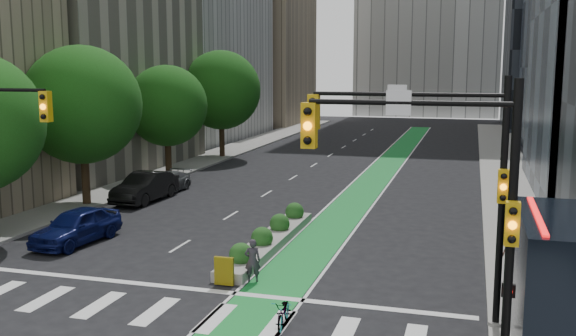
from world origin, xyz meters
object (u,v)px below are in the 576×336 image
Objects in this scene: bicycle at (284,312)px; pedestrian_far at (512,253)px; parked_car_left_mid at (145,187)px; parked_car_left_far at (167,182)px; cyclist at (253,260)px; pedestrian_near at (547,306)px; median_planter at (270,238)px; parked_car_left_near at (76,226)px.

pedestrian_far reaches higher than bicycle.
parked_car_left_far is at bearing 92.81° from parked_car_left_mid.
cyclist is 9.82m from pedestrian_near.
parked_car_left_mid is 2.94× the size of pedestrian_near.
pedestrian_far reaches higher than cyclist.
cyclist is at bearing -22.22° from pedestrian_far.
median_planter is 6.36× the size of pedestrian_far.
median_planter is 6.02× the size of pedestrian_near.
parked_car_left_far is (-1.52, 11.57, -0.16)m from parked_car_left_near.
parked_car_left_mid is (-9.69, 6.98, 0.45)m from median_planter.
cyclist is 0.35× the size of parked_car_left_near.
parked_car_left_near reaches higher than parked_car_left_far.
pedestrian_near is 5.37m from pedestrian_far.
pedestrian_far is (19.41, -11.32, 0.35)m from parked_car_left_far.
parked_car_left_far is 2.61× the size of pedestrian_far.
pedestrian_near is at bearing 56.38° from pedestrian_far.
parked_car_left_mid is (-1.49, 8.84, 0.05)m from parked_car_left_near.
parked_car_left_far is 2.47× the size of pedestrian_near.
parked_car_left_mid is (-10.49, 11.50, 0.04)m from cyclist.
parked_car_left_mid is (-12.69, 15.02, 0.39)m from bicycle.
bicycle is 12.80m from parked_car_left_near.
pedestrian_far reaches higher than median_planter.
parked_car_left_far is (-0.03, 2.74, -0.21)m from parked_car_left_mid.
median_planter is 2.44× the size of parked_car_left_far.
cyclist is (-2.20, 3.52, 0.35)m from bicycle.
parked_car_left_far is 26.06m from pedestrian_near.
parked_car_left_near reaches higher than bicycle.
parked_car_left_mid is 2.75m from parked_car_left_far.
bicycle is 0.37× the size of parked_car_left_near.
pedestrian_near is at bearing -38.58° from parked_car_left_far.
parked_car_left_near is at bearing 79.67° from pedestrian_near.
pedestrian_far is (8.89, 2.91, 0.17)m from cyclist.
median_planter reaches higher than bicycle.
bicycle is 0.98× the size of pedestrian_near.
cyclist reaches higher than median_planter.
median_planter is at bearing -100.21° from cyclist.
cyclist is at bearing 115.23° from bicycle.
pedestrian_far is (9.69, -1.61, 0.58)m from median_planter.
parked_car_left_mid reaches higher than parked_car_left_far.
median_planter is 11.95m from parked_car_left_mid.
parked_car_left_mid reaches higher than bicycle.
pedestrian_far is at bearing 11.73° from pedestrian_near.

